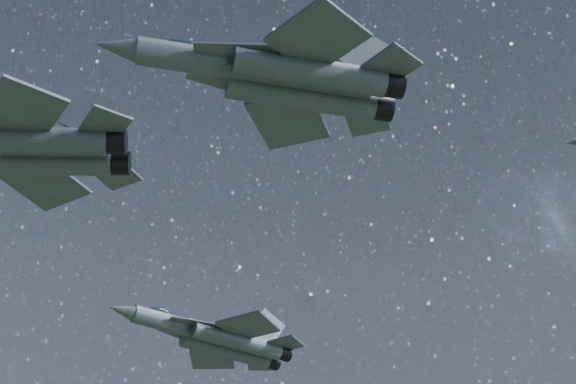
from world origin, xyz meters
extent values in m
cube|color=#384146|center=(-18.74, -0.18, 156.32)|extent=(9.18, 3.19, 1.43)
cylinder|color=#384146|center=(-18.50, -1.34, 155.83)|extent=(9.41, 3.30, 1.72)
cylinder|color=#384146|center=(-18.11, 0.83, 155.83)|extent=(9.41, 3.30, 1.72)
cylinder|color=black|center=(-13.50, -2.22, 155.83)|extent=(1.69, 1.81, 1.59)
cylinder|color=black|center=(-13.12, -0.05, 155.83)|extent=(1.69, 1.81, 1.59)
cube|color=#384146|center=(-19.17, -3.91, 156.05)|extent=(5.66, 5.96, 0.22)
cube|color=#384146|center=(-17.87, 3.47, 156.05)|extent=(6.28, 6.32, 0.22)
cube|color=#384146|center=(-14.19, -3.55, 156.05)|extent=(3.32, 3.46, 0.17)
cube|color=#384146|center=(-13.31, 1.44, 156.05)|extent=(3.71, 3.74, 0.17)
cube|color=#384146|center=(-15.40, -2.17, 157.92)|extent=(3.75, 1.14, 3.92)
cube|color=#384146|center=(-14.92, 0.55, 157.92)|extent=(3.84, 0.66, 3.92)
cylinder|color=#384146|center=(-7.19, 23.85, 157.34)|extent=(7.62, 3.97, 1.58)
cone|color=#384146|center=(-11.79, 22.25, 157.34)|extent=(2.77, 2.14, 1.42)
ellipsoid|color=#19262D|center=(-8.34, 23.45, 158.10)|extent=(2.63, 1.80, 0.78)
cube|color=#384146|center=(-2.20, 25.59, 157.29)|extent=(8.36, 4.17, 1.32)
cylinder|color=#384146|center=(-1.49, 24.76, 156.83)|extent=(8.58, 4.30, 1.58)
cylinder|color=#384146|center=(-2.15, 26.68, 156.83)|extent=(8.58, 4.30, 1.58)
cylinder|color=black|center=(2.92, 26.30, 156.83)|extent=(1.73, 1.81, 1.46)
cylinder|color=black|center=(2.26, 28.22, 156.83)|extent=(1.73, 1.81, 1.46)
cube|color=#384146|center=(-5.01, 23.16, 157.22)|extent=(5.38, 1.86, 0.12)
cube|color=#384146|center=(-5.91, 25.75, 157.22)|extent=(5.13, 3.62, 0.12)
cube|color=#384146|center=(-0.88, 22.40, 157.03)|extent=(5.82, 5.74, 0.20)
cube|color=#384146|center=(-3.15, 28.92, 157.03)|extent=(4.73, 5.11, 0.20)
cube|color=#384146|center=(2.98, 24.92, 157.03)|extent=(3.45, 3.43, 0.15)
cube|color=#384146|center=(1.44, 29.33, 157.03)|extent=(2.77, 2.93, 0.15)
cube|color=#384146|center=(1.38, 25.49, 158.76)|extent=(3.47, 1.04, 3.61)
cube|color=#384146|center=(0.54, 27.89, 158.76)|extent=(3.29, 1.58, 3.61)
cylinder|color=#384146|center=(-8.91, -11.17, 155.25)|extent=(7.73, 1.84, 1.62)
cone|color=#384146|center=(-13.89, -11.31, 155.25)|extent=(2.53, 1.52, 1.45)
ellipsoid|color=#19262D|center=(-10.15, -11.20, 156.03)|extent=(2.50, 1.16, 0.80)
cube|color=#384146|center=(-3.50, -11.02, 155.20)|extent=(8.56, 1.80, 1.35)
cylinder|color=#384146|center=(-3.06, -12.04, 154.73)|extent=(8.77, 1.86, 1.62)
cylinder|color=#384146|center=(-3.12, -9.97, 154.73)|extent=(8.77, 1.86, 1.62)
cylinder|color=black|center=(1.72, -11.91, 154.73)|extent=(1.39, 1.53, 1.50)
cylinder|color=black|center=(1.66, -9.83, 154.73)|extent=(1.39, 1.53, 1.50)
cube|color=#384146|center=(-7.00, -12.52, 155.13)|extent=(5.52, 2.01, 0.12)
cube|color=#384146|center=(-7.08, -9.71, 155.13)|extent=(5.52, 2.29, 0.12)
cube|color=#384146|center=(-3.20, -14.54, 154.94)|extent=(5.76, 5.91, 0.21)
cube|color=#384146|center=(-3.40, -7.48, 154.94)|extent=(5.67, 5.85, 0.21)
cube|color=#384146|center=(1.34, -13.27, 154.94)|extent=(3.40, 3.47, 0.16)
cube|color=#384146|center=(1.21, -8.49, 154.94)|extent=(3.34, 3.42, 0.16)
cube|color=#384146|center=(-0.04, -12.22, 156.71)|extent=(3.61, 0.49, 3.70)
cube|color=#384146|center=(-0.11, -9.62, 156.71)|extent=(3.61, 0.56, 3.70)
camera|label=1|loc=(-12.11, -50.51, 117.45)|focal=60.00mm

